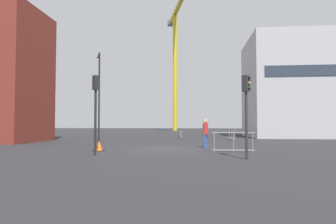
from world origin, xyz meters
The scene contains 11 objects.
ground centered at (0.00, 0.00, 0.00)m, with size 160.00×160.00×0.00m, color #28282B.
office_block centered at (13.29, 16.95, 5.69)m, with size 10.00×9.57×11.38m.
construction_crane centered at (-2.16, 44.14, 17.40)m, with size 5.70×19.12×26.35m.
streetlamp_tall centered at (-5.70, 5.00, 4.24)m, with size 0.83×1.29×7.28m.
traffic_light_island centered at (-2.82, -3.86, 2.62)m, with size 0.37×0.36×3.89m.
traffic_light_corner centered at (4.24, -4.84, 2.46)m, with size 0.37×0.37×3.63m.
pedestrian_walking centered at (2.69, 0.84, 1.06)m, with size 0.34×0.34×1.81m.
safety_barrier_rear centered at (0.48, 13.97, 0.56)m, with size 0.26×2.45×1.08m.
safety_barrier_right_run centered at (5.48, 10.00, 0.56)m, with size 0.32×2.52×1.08m.
safety_barrier_front centered at (4.10, -1.57, 0.56)m, with size 2.29×0.12×1.08m.
traffic_cone_orange centered at (-3.37, -1.67, 0.26)m, with size 0.56×0.56×0.57m.
Camera 1 is at (2.03, -17.45, 1.53)m, focal length 30.67 mm.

